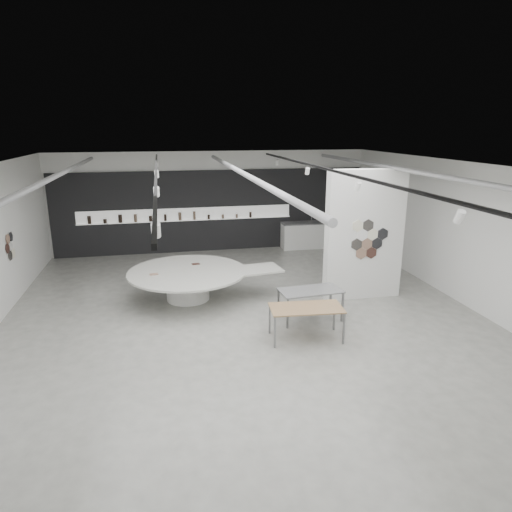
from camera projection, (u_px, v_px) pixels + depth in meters
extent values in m
cube|color=#9B9B92|center=(247.00, 321.00, 11.41)|extent=(12.00, 14.00, 0.01)
cube|color=silver|center=(246.00, 167.00, 10.36)|extent=(12.00, 14.00, 0.01)
cube|color=white|center=(213.00, 202.00, 17.48)|extent=(12.00, 0.01, 3.80)
cube|color=white|center=(383.00, 434.00, 4.29)|extent=(12.00, 0.01, 3.80)
cube|color=white|center=(469.00, 236.00, 12.06)|extent=(0.01, 14.00, 3.80)
cylinder|color=#939396|center=(55.00, 177.00, 10.06)|extent=(0.12, 12.00, 0.12)
cylinder|color=#939396|center=(242.00, 173.00, 10.88)|extent=(0.12, 12.00, 0.12)
cylinder|color=#939396|center=(403.00, 169.00, 11.71)|extent=(0.12, 12.00, 0.12)
cube|color=black|center=(156.00, 173.00, 10.00)|extent=(0.05, 13.00, 0.06)
cylinder|color=white|center=(156.00, 230.00, 5.34)|extent=(0.11, 0.18, 0.21)
cylinder|color=white|center=(156.00, 192.00, 8.45)|extent=(0.11, 0.18, 0.21)
cylinder|color=white|center=(157.00, 174.00, 11.55)|extent=(0.11, 0.18, 0.21)
cylinder|color=white|center=(157.00, 164.00, 14.66)|extent=(0.11, 0.18, 0.21)
cube|color=black|center=(329.00, 170.00, 10.78)|extent=(0.05, 13.00, 0.06)
cylinder|color=white|center=(460.00, 217.00, 6.13)|extent=(0.11, 0.18, 0.21)
cylinder|color=white|center=(358.00, 186.00, 9.23)|extent=(0.11, 0.18, 0.21)
cylinder|color=white|center=(307.00, 171.00, 12.34)|extent=(0.11, 0.18, 0.21)
cylinder|color=white|center=(277.00, 162.00, 15.44)|extent=(0.11, 0.18, 0.21)
cylinder|color=black|center=(10.00, 256.00, 12.22)|extent=(0.03, 0.28, 0.28)
cylinder|color=white|center=(13.00, 253.00, 12.46)|extent=(0.03, 0.28, 0.28)
cylinder|color=white|center=(11.00, 246.00, 12.28)|extent=(0.03, 0.28, 0.28)
cylinder|color=#442922|center=(8.00, 248.00, 12.03)|extent=(0.03, 0.28, 0.28)
cylinder|color=#906D58|center=(8.00, 239.00, 12.09)|extent=(0.03, 0.28, 0.28)
cylinder|color=black|center=(11.00, 237.00, 12.34)|extent=(0.03, 0.28, 0.28)
cube|color=black|center=(213.00, 211.00, 17.51)|extent=(11.80, 0.10, 3.10)
cube|color=white|center=(187.00, 214.00, 17.27)|extent=(8.00, 0.06, 0.46)
cube|color=white|center=(187.00, 220.00, 17.28)|extent=(8.00, 0.18, 0.02)
cylinder|color=black|center=(89.00, 220.00, 16.54)|extent=(0.13, 0.13, 0.29)
cylinder|color=black|center=(105.00, 221.00, 16.67)|extent=(0.13, 0.13, 0.15)
cylinder|color=black|center=(120.00, 219.00, 16.75)|extent=(0.14, 0.14, 0.30)
cylinder|color=brown|center=(135.00, 218.00, 16.86)|extent=(0.12, 0.12, 0.29)
cylinder|color=black|center=(151.00, 219.00, 16.98)|extent=(0.12, 0.12, 0.21)
cylinder|color=black|center=(165.00, 218.00, 17.08)|extent=(0.10, 0.10, 0.25)
cylinder|color=brown|center=(180.00, 216.00, 17.18)|extent=(0.12, 0.12, 0.30)
cylinder|color=brown|center=(194.00, 216.00, 17.28)|extent=(0.10, 0.10, 0.31)
cylinder|color=black|center=(209.00, 217.00, 17.41)|extent=(0.09, 0.09, 0.17)
cylinder|color=brown|center=(223.00, 216.00, 17.52)|extent=(0.10, 0.10, 0.16)
cylinder|color=brown|center=(237.00, 216.00, 17.62)|extent=(0.09, 0.09, 0.15)
cylinder|color=black|center=(250.00, 215.00, 17.72)|extent=(0.09, 0.09, 0.21)
cube|color=white|center=(364.00, 235.00, 12.54)|extent=(2.20, 0.35, 3.60)
cylinder|color=#906D58|center=(367.00, 244.00, 12.42)|extent=(0.34, 0.03, 0.34)
cylinder|color=black|center=(377.00, 243.00, 12.47)|extent=(0.34, 0.03, 0.34)
cylinder|color=black|center=(357.00, 244.00, 12.36)|extent=(0.34, 0.03, 0.34)
cylinder|color=white|center=(373.00, 234.00, 12.37)|extent=(0.34, 0.03, 0.34)
cylinder|color=white|center=(362.00, 235.00, 12.32)|extent=(0.34, 0.03, 0.34)
cylinder|color=#442922|center=(371.00, 253.00, 12.52)|extent=(0.34, 0.03, 0.34)
cylinder|color=#906D58|center=(361.00, 253.00, 12.46)|extent=(0.34, 0.03, 0.34)
cylinder|color=black|center=(383.00, 234.00, 12.43)|extent=(0.34, 0.03, 0.34)
cylinder|color=black|center=(368.00, 225.00, 12.27)|extent=(0.34, 0.03, 0.34)
cylinder|color=white|center=(358.00, 226.00, 12.22)|extent=(0.34, 0.03, 0.34)
cylinder|color=white|center=(188.00, 286.00, 12.74)|extent=(1.34, 1.34, 0.78)
cylinder|color=beige|center=(187.00, 272.00, 12.63)|extent=(3.72, 3.72, 0.05)
cube|color=beige|center=(255.00, 270.00, 12.81)|extent=(1.58, 1.11, 0.05)
cube|color=#906D58|center=(154.00, 274.00, 12.32)|extent=(0.25, 0.20, 0.01)
cube|color=#442922|center=(196.00, 264.00, 13.23)|extent=(0.25, 0.20, 0.01)
cube|color=#95734D|center=(306.00, 308.00, 10.26)|extent=(1.69, 0.94, 0.03)
cube|color=slate|center=(275.00, 332.00, 9.92)|extent=(0.04, 0.04, 0.74)
cube|color=slate|center=(270.00, 319.00, 10.62)|extent=(0.04, 0.04, 0.74)
cube|color=slate|center=(344.00, 329.00, 10.10)|extent=(0.04, 0.04, 0.74)
cube|color=slate|center=(334.00, 315.00, 10.81)|extent=(0.04, 0.04, 0.74)
cube|color=slate|center=(311.00, 291.00, 11.28)|extent=(1.59, 0.88, 0.03)
cube|color=slate|center=(288.00, 314.00, 10.89)|extent=(0.05, 0.05, 0.75)
cube|color=slate|center=(278.00, 303.00, 11.51)|extent=(0.05, 0.05, 0.75)
cube|color=slate|center=(342.00, 307.00, 11.27)|extent=(0.05, 0.05, 0.75)
cube|color=slate|center=(331.00, 298.00, 11.90)|extent=(0.05, 0.05, 0.75)
cube|color=white|center=(304.00, 236.00, 18.11)|extent=(1.78, 0.69, 1.00)
cube|color=slate|center=(304.00, 223.00, 17.96)|extent=(1.82, 0.73, 0.03)
cylinder|color=silver|center=(311.00, 216.00, 18.12)|extent=(0.03, 0.03, 0.40)
cylinder|color=silver|center=(309.00, 212.00, 18.06)|extent=(0.18, 0.03, 0.03)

